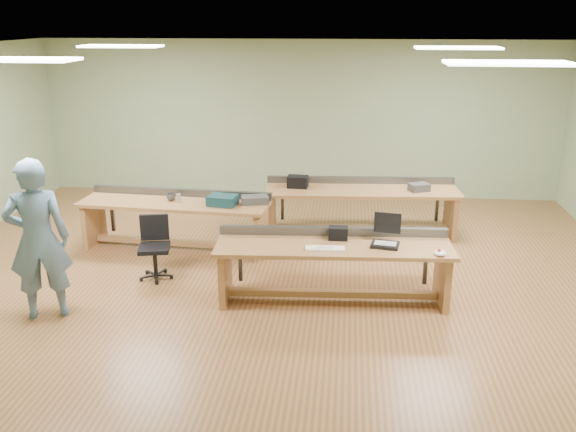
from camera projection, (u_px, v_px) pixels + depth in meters
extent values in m
plane|color=olive|center=(274.00, 272.00, 8.50)|extent=(10.00, 10.00, 0.00)
plane|color=silver|center=(272.00, 50.00, 7.56)|extent=(10.00, 10.00, 0.00)
cube|color=#8BA079|center=(299.00, 119.00, 11.81)|extent=(10.00, 0.04, 3.00)
cube|color=#8BA079|center=(203.00, 303.00, 4.25)|extent=(10.00, 0.04, 3.00)
cube|color=white|center=(19.00, 60.00, 6.39)|extent=(1.20, 0.50, 0.03)
cube|color=white|center=(121.00, 46.00, 9.23)|extent=(1.20, 0.50, 0.03)
cube|color=white|center=(508.00, 63.00, 5.92)|extent=(1.20, 0.50, 0.03)
cube|color=white|center=(458.00, 48.00, 8.75)|extent=(1.20, 0.50, 0.03)
cube|color=#A66F46|center=(334.00, 247.00, 7.43)|extent=(2.93, 0.94, 0.05)
cube|color=#A66F46|center=(225.00, 273.00, 7.60)|extent=(0.12, 0.67, 0.70)
cube|color=#A66F46|center=(442.00, 277.00, 7.49)|extent=(0.12, 0.67, 0.70)
cube|color=#A66F46|center=(333.00, 293.00, 7.63)|extent=(2.59, 0.25, 0.08)
cube|color=#4C4E54|center=(333.00, 231.00, 7.73)|extent=(2.89, 0.25, 0.11)
cube|color=#A66F46|center=(174.00, 204.00, 9.15)|extent=(2.91, 0.96, 0.05)
cube|color=#A66F46|center=(94.00, 222.00, 9.48)|extent=(0.13, 0.67, 0.70)
cube|color=#A66F46|center=(261.00, 232.00, 9.05)|extent=(0.13, 0.67, 0.70)
cube|color=#A66F46|center=(176.00, 242.00, 9.34)|extent=(2.56, 0.28, 0.08)
cube|color=#4C4E54|center=(181.00, 192.00, 9.44)|extent=(2.86, 0.28, 0.11)
cube|color=#A66F46|center=(362.00, 191.00, 9.82)|extent=(3.15, 1.03, 0.05)
cube|color=#A66F46|center=(272.00, 212.00, 9.98)|extent=(0.13, 0.73, 0.70)
cube|color=#A66F46|center=(451.00, 214.00, 9.89)|extent=(0.13, 0.73, 0.70)
cube|color=#A66F46|center=(361.00, 227.00, 10.01)|extent=(2.81, 0.28, 0.08)
cube|color=#4C4E54|center=(360.00, 180.00, 10.15)|extent=(3.10, 0.28, 0.11)
imported|color=#6285A1|center=(38.00, 239.00, 7.00)|extent=(0.82, 0.69, 1.93)
cube|color=black|center=(385.00, 245.00, 7.38)|extent=(0.37, 0.32, 0.04)
cube|color=black|center=(387.00, 223.00, 7.42)|extent=(0.33, 0.07, 0.26)
cube|color=white|center=(325.00, 249.00, 7.27)|extent=(0.47, 0.18, 0.03)
ellipsoid|color=white|center=(440.00, 253.00, 7.08)|extent=(0.14, 0.17, 0.07)
cube|color=black|center=(338.00, 233.00, 7.59)|extent=(0.24, 0.15, 0.16)
cylinder|color=black|center=(155.00, 264.00, 8.25)|extent=(0.06, 0.06, 0.42)
cube|color=black|center=(154.00, 248.00, 8.18)|extent=(0.48, 0.48, 0.06)
cube|color=black|center=(154.00, 227.00, 8.28)|extent=(0.38, 0.13, 0.36)
cylinder|color=black|center=(156.00, 276.00, 8.30)|extent=(0.55, 0.55, 0.06)
cube|color=#12353B|center=(222.00, 200.00, 8.98)|extent=(0.45, 0.37, 0.14)
cube|color=#3B3B3E|center=(255.00, 200.00, 9.07)|extent=(0.44, 0.34, 0.11)
imported|color=#3B3B3E|center=(171.00, 197.00, 9.21)|extent=(0.16, 0.16, 0.11)
cylinder|color=silver|center=(179.00, 198.00, 9.12)|extent=(0.09, 0.09, 0.13)
cube|color=black|center=(298.00, 182.00, 9.90)|extent=(0.34, 0.25, 0.19)
cube|color=#3B3B3E|center=(419.00, 187.00, 9.70)|extent=(0.36, 0.32, 0.12)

